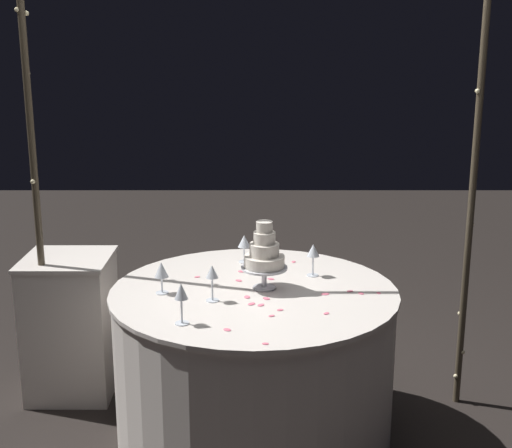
% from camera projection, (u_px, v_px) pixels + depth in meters
% --- Properties ---
extents(ground_plane, '(12.00, 12.00, 0.00)m').
position_uv_depth(ground_plane, '(256.00, 435.00, 3.50)').
color(ground_plane, black).
extents(decorative_arch, '(2.27, 0.06, 2.47)m').
position_uv_depth(decorative_arch, '(256.00, 105.00, 3.43)').
color(decorative_arch, '#473D2D').
rests_on(decorative_arch, ground).
extents(main_table, '(1.36, 1.36, 0.77)m').
position_uv_depth(main_table, '(256.00, 364.00, 3.41)').
color(main_table, silver).
rests_on(main_table, ground).
extents(side_table, '(0.47, 0.47, 0.78)m').
position_uv_depth(side_table, '(73.00, 325.00, 3.86)').
color(side_table, silver).
rests_on(side_table, ground).
extents(tiered_cake, '(0.22, 0.22, 0.33)m').
position_uv_depth(tiered_cake, '(266.00, 255.00, 3.29)').
color(tiered_cake, silver).
rests_on(tiered_cake, main_table).
extents(wine_glass_0, '(0.07, 0.07, 0.15)m').
position_uv_depth(wine_glass_0, '(164.00, 271.00, 3.24)').
color(wine_glass_0, silver).
rests_on(wine_glass_0, main_table).
extents(wine_glass_1, '(0.06, 0.06, 0.17)m').
position_uv_depth(wine_glass_1, '(315.00, 252.00, 3.48)').
color(wine_glass_1, silver).
rests_on(wine_glass_1, main_table).
extents(wine_glass_2, '(0.07, 0.07, 0.15)m').
position_uv_depth(wine_glass_2, '(246.00, 242.00, 3.70)').
color(wine_glass_2, silver).
rests_on(wine_glass_2, main_table).
extents(wine_glass_3, '(0.06, 0.06, 0.17)m').
position_uv_depth(wine_glass_3, '(214.00, 274.00, 3.14)').
color(wine_glass_3, silver).
rests_on(wine_glass_3, main_table).
extents(wine_glass_4, '(0.06, 0.06, 0.18)m').
position_uv_depth(wine_glass_4, '(183.00, 294.00, 2.88)').
color(wine_glass_4, silver).
rests_on(wine_glass_4, main_table).
extents(rose_petal_0, '(0.05, 0.05, 0.00)m').
position_uv_depth(rose_petal_0, '(268.00, 298.00, 3.19)').
color(rose_petal_0, '#EA6B84').
rests_on(rose_petal_0, main_table).
extents(rose_petal_1, '(0.03, 0.03, 0.00)m').
position_uv_depth(rose_petal_1, '(381.00, 293.00, 3.26)').
color(rose_petal_1, '#EA6B84').
rests_on(rose_petal_1, main_table).
extents(rose_petal_2, '(0.03, 0.03, 0.00)m').
position_uv_depth(rose_petal_2, '(274.00, 316.00, 2.99)').
color(rose_petal_2, '#EA6B84').
rests_on(rose_petal_2, main_table).
extents(rose_petal_3, '(0.03, 0.03, 0.00)m').
position_uv_depth(rose_petal_3, '(282.00, 310.00, 3.06)').
color(rose_petal_3, '#EA6B84').
rests_on(rose_petal_3, main_table).
extents(rose_petal_4, '(0.04, 0.04, 0.00)m').
position_uv_depth(rose_petal_4, '(329.00, 313.00, 3.02)').
color(rose_petal_4, '#EA6B84').
rests_on(rose_petal_4, main_table).
extents(rose_petal_5, '(0.04, 0.04, 0.00)m').
position_uv_depth(rose_petal_5, '(241.00, 280.00, 3.43)').
color(rose_petal_5, '#EA6B84').
rests_on(rose_petal_5, main_table).
extents(rose_petal_6, '(0.03, 0.03, 0.00)m').
position_uv_depth(rose_petal_6, '(296.00, 262.00, 3.73)').
color(rose_petal_6, '#EA6B84').
rests_on(rose_petal_6, main_table).
extents(rose_petal_7, '(0.04, 0.03, 0.00)m').
position_uv_depth(rose_petal_7, '(352.00, 291.00, 3.29)').
color(rose_petal_7, '#EA6B84').
rests_on(rose_petal_7, main_table).
extents(rose_petal_8, '(0.03, 0.04, 0.00)m').
position_uv_depth(rose_petal_8, '(249.00, 297.00, 3.21)').
color(rose_petal_8, '#EA6B84').
rests_on(rose_petal_8, main_table).
extents(rose_petal_9, '(0.04, 0.04, 0.00)m').
position_uv_depth(rose_petal_9, '(363.00, 293.00, 3.26)').
color(rose_petal_9, '#EA6B84').
rests_on(rose_petal_9, main_table).
extents(rose_petal_10, '(0.04, 0.04, 0.00)m').
position_uv_depth(rose_petal_10, '(263.00, 305.00, 3.11)').
color(rose_petal_10, '#EA6B84').
rests_on(rose_petal_10, main_table).
extents(rose_petal_11, '(0.03, 0.02, 0.00)m').
position_uv_depth(rose_petal_11, '(267.00, 344.00, 2.71)').
color(rose_petal_11, '#EA6B84').
rests_on(rose_petal_11, main_table).
extents(rose_petal_12, '(0.05, 0.04, 0.00)m').
position_uv_depth(rose_petal_12, '(244.00, 271.00, 3.57)').
color(rose_petal_12, '#EA6B84').
rests_on(rose_petal_12, main_table).
extents(rose_petal_13, '(0.05, 0.05, 0.00)m').
position_uv_depth(rose_petal_13, '(254.00, 304.00, 3.13)').
color(rose_petal_13, '#EA6B84').
rests_on(rose_petal_13, main_table).
extents(rose_petal_14, '(0.04, 0.04, 0.00)m').
position_uv_depth(rose_petal_14, '(273.00, 279.00, 3.46)').
color(rose_petal_14, '#EA6B84').
rests_on(rose_petal_14, main_table).
extents(rose_petal_15, '(0.05, 0.04, 0.00)m').
position_uv_depth(rose_petal_15, '(327.00, 294.00, 3.25)').
color(rose_petal_15, '#EA6B84').
rests_on(rose_petal_15, main_table).
extents(rose_petal_16, '(0.04, 0.04, 0.00)m').
position_uv_depth(rose_petal_16, '(229.00, 330.00, 2.85)').
color(rose_petal_16, '#EA6B84').
rests_on(rose_petal_16, main_table).
extents(rose_petal_17, '(0.03, 0.03, 0.00)m').
position_uv_depth(rose_petal_17, '(199.00, 277.00, 3.49)').
color(rose_petal_17, '#EA6B84').
rests_on(rose_petal_17, main_table).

